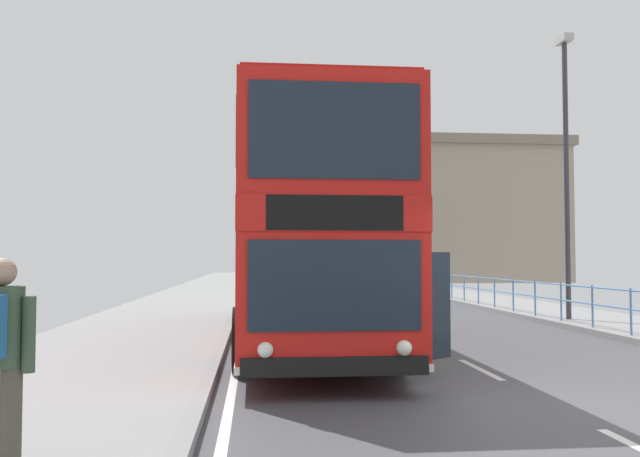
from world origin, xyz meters
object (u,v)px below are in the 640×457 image
(background_bus_far_lane, at_px, (364,262))
(street_lamp_far_side, at_px, (566,154))
(background_building_00, at_px, (456,215))
(double_decker_bus_main, at_px, (303,236))
(bare_tree_far_00, at_px, (393,228))

(background_bus_far_lane, bearing_deg, street_lamp_far_side, -84.22)
(background_bus_far_lane, height_order, street_lamp_far_side, street_lamp_far_side)
(background_building_00, bearing_deg, double_decker_bus_main, -111.33)
(background_bus_far_lane, relative_size, bare_tree_far_00, 1.36)
(bare_tree_far_00, distance_m, background_building_00, 15.52)
(double_decker_bus_main, distance_m, background_bus_far_lane, 25.42)
(background_bus_far_lane, distance_m, street_lamp_far_side, 21.68)
(bare_tree_far_00, bearing_deg, double_decker_bus_main, -105.61)
(double_decker_bus_main, relative_size, background_building_00, 0.65)
(street_lamp_far_side, relative_size, background_building_00, 0.44)
(background_bus_far_lane, distance_m, background_building_00, 19.91)
(double_decker_bus_main, height_order, background_bus_far_lane, double_decker_bus_main)
(street_lamp_far_side, bearing_deg, background_building_00, 77.25)
(double_decker_bus_main, distance_m, bare_tree_far_00, 29.24)
(background_bus_far_lane, xyz_separation_m, background_building_00, (10.69, 16.34, 3.86))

